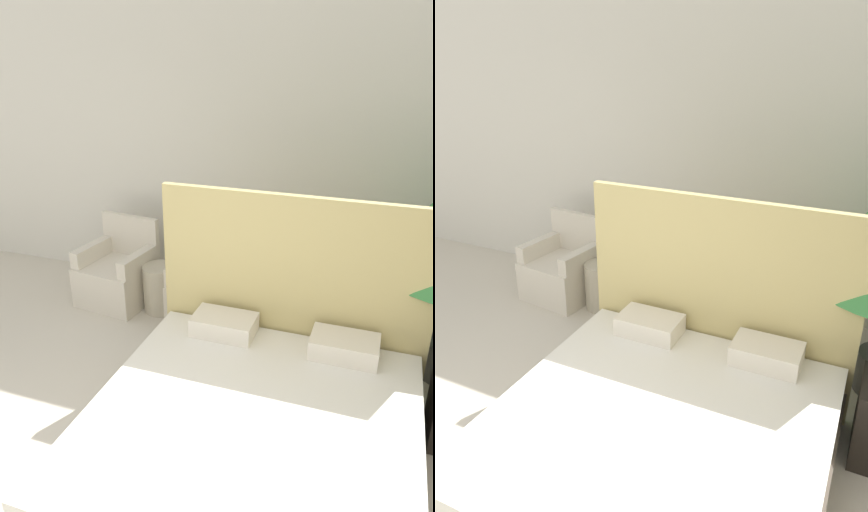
# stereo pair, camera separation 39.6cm
# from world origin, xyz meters

# --- Properties ---
(wall_back) EXTENTS (10.00, 0.06, 2.90)m
(wall_back) POSITION_xyz_m (0.00, 3.56, 1.45)
(wall_back) COLOR silver
(wall_back) RESTS_ON ground_plane
(bed) EXTENTS (1.93, 1.98, 1.49)m
(bed) POSITION_xyz_m (0.67, 1.26, 0.28)
(bed) COLOR #4C4238
(bed) RESTS_ON ground_plane
(armchair_near_window_left) EXTENTS (0.72, 0.69, 0.83)m
(armchair_near_window_left) POSITION_xyz_m (-1.20, 2.88, 0.26)
(armchair_near_window_left) COLOR beige
(armchair_near_window_left) RESTS_ON ground_plane
(armchair_near_window_right) EXTENTS (0.68, 0.65, 0.83)m
(armchair_near_window_right) POSITION_xyz_m (-0.23, 2.88, 0.26)
(armchair_near_window_right) COLOR beige
(armchair_near_window_right) RESTS_ON ground_plane
(side_table) EXTENTS (0.33, 0.33, 0.46)m
(side_table) POSITION_xyz_m (-0.71, 2.84, 0.23)
(side_table) COLOR #B7AD93
(side_table) RESTS_ON ground_plane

